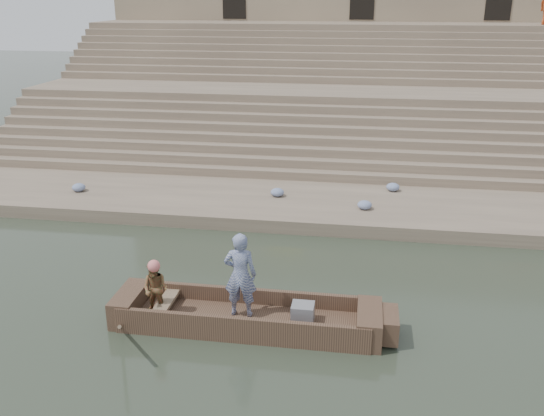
% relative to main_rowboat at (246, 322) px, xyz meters
% --- Properties ---
extents(ground, '(120.00, 120.00, 0.00)m').
position_rel_main_rowboat_xyz_m(ground, '(3.77, -0.85, -0.11)').
color(ground, '#2D3729').
rests_on(ground, ground).
extents(lower_landing, '(32.00, 4.00, 0.40)m').
position_rel_main_rowboat_xyz_m(lower_landing, '(3.77, 7.15, 0.09)').
color(lower_landing, gray).
rests_on(lower_landing, ground).
extents(mid_landing, '(32.00, 3.00, 2.80)m').
position_rel_main_rowboat_xyz_m(mid_landing, '(3.77, 14.65, 1.29)').
color(mid_landing, gray).
rests_on(mid_landing, ground).
extents(upper_landing, '(32.00, 3.00, 5.20)m').
position_rel_main_rowboat_xyz_m(upper_landing, '(3.77, 21.65, 2.49)').
color(upper_landing, gray).
rests_on(upper_landing, ground).
extents(ghat_steps, '(32.00, 11.00, 5.20)m').
position_rel_main_rowboat_xyz_m(ghat_steps, '(3.77, 16.34, 1.69)').
color(ghat_steps, gray).
rests_on(ghat_steps, ground).
extents(building_wall, '(32.00, 5.07, 11.20)m').
position_rel_main_rowboat_xyz_m(building_wall, '(3.77, 25.65, 5.49)').
color(building_wall, tan).
rests_on(building_wall, ground).
extents(main_rowboat, '(5.00, 1.30, 0.22)m').
position_rel_main_rowboat_xyz_m(main_rowboat, '(0.00, 0.00, 0.00)').
color(main_rowboat, brown).
rests_on(main_rowboat, ground).
extents(rowboat_trim, '(6.04, 2.63, 1.84)m').
position_rel_main_rowboat_xyz_m(rowboat_trim, '(0.21, -0.01, 0.20)').
color(rowboat_trim, brown).
rests_on(rowboat_trim, ground).
extents(standing_man, '(0.70, 0.48, 1.85)m').
position_rel_main_rowboat_xyz_m(standing_man, '(-0.12, 0.09, 1.04)').
color(standing_man, navy).
rests_on(standing_man, main_rowboat).
extents(rowing_man, '(0.63, 0.52, 1.17)m').
position_rel_main_rowboat_xyz_m(rowing_man, '(-1.88, -0.15, 0.70)').
color(rowing_man, '#256F31').
rests_on(rowing_man, main_rowboat).
extents(television, '(0.46, 0.42, 0.40)m').
position_rel_main_rowboat_xyz_m(television, '(1.18, 0.00, 0.31)').
color(television, slate).
rests_on(television, main_rowboat).
extents(cloth_bundles, '(10.79, 2.39, 0.26)m').
position_rel_main_rowboat_xyz_m(cloth_bundles, '(-0.46, 7.34, 0.42)').
color(cloth_bundles, '#3F5999').
rests_on(cloth_bundles, lower_landing).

